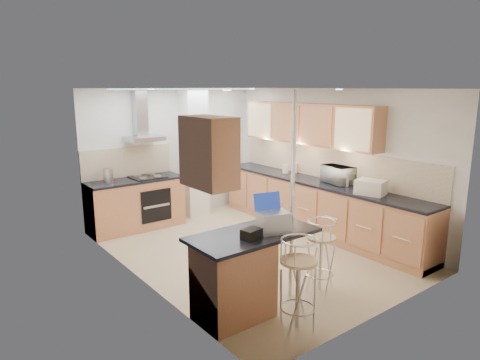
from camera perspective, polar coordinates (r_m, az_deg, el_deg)
ground at (r=6.83m, az=1.31°, el=-9.38°), size 4.80×4.80×0.00m
room_shell at (r=6.91m, az=1.52°, el=4.14°), size 3.64×4.84×2.51m
right_counter at (r=7.66m, az=10.12°, el=-3.49°), size 0.63×4.40×0.92m
back_counter at (r=7.94m, az=-13.70°, el=-3.10°), size 1.70×0.63×0.92m
peninsula at (r=4.96m, az=1.71°, el=-12.13°), size 1.47×0.72×0.94m
microwave at (r=7.44m, az=13.01°, el=0.72°), size 0.46×0.60×0.30m
laptop at (r=4.79m, az=4.49°, el=-5.61°), size 0.39×0.33×0.23m
bag at (r=4.58m, az=1.53°, el=-7.21°), size 0.23×0.19×0.11m
bar_stool_near at (r=4.65m, az=7.76°, el=-13.53°), size 0.44×0.44×1.01m
bar_stool_end at (r=5.52m, az=10.69°, el=-9.83°), size 0.53×0.53×0.93m
jar_a at (r=8.19m, az=7.21°, el=1.61°), size 0.15×0.15×0.19m
jar_b at (r=8.15m, az=6.07°, el=1.48°), size 0.14×0.14×0.16m
jar_c at (r=7.28m, az=13.82°, el=0.10°), size 0.16×0.16×0.22m
jar_d at (r=6.95m, az=17.20°, el=-0.96°), size 0.12×0.12×0.15m
bread_bin at (r=6.80m, az=17.05°, el=-0.92°), size 0.44×0.50×0.22m
kettle at (r=7.64m, az=-17.16°, el=0.59°), size 0.16×0.16×0.25m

